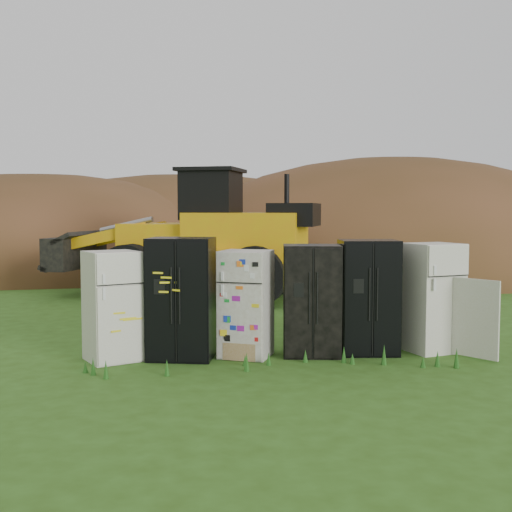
{
  "coord_description": "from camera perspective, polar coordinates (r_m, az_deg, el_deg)",
  "views": [
    {
      "loc": [
        -1.63,
        -9.48,
        2.21
      ],
      "look_at": [
        -0.13,
        2.0,
        1.37
      ],
      "focal_mm": 45.0,
      "sensor_mm": 36.0,
      "label": 1
    }
  ],
  "objects": [
    {
      "name": "fridge_sticker",
      "position": [
        9.64,
        -0.9,
        -4.26
      ],
      "size": [
        0.92,
        0.89,
        1.6
      ],
      "primitive_type": null,
      "rotation": [
        0.0,
        0.0,
        -0.41
      ],
      "color": "silver",
      "rests_on": "ground"
    },
    {
      "name": "dirt_mound_right",
      "position": [
        23.3,
        12.17,
        -1.38
      ],
      "size": [
        16.94,
        12.42,
        8.08
      ],
      "primitive_type": "ellipsoid",
      "color": "#432F15",
      "rests_on": "ground"
    },
    {
      "name": "fridge_black_right",
      "position": [
        10.02,
        9.94,
        -3.58
      ],
      "size": [
        0.95,
        0.82,
        1.74
      ],
      "primitive_type": null,
      "rotation": [
        0.0,
        0.0,
        -0.12
      ],
      "color": "black",
      "rests_on": "ground"
    },
    {
      "name": "ground",
      "position": [
        9.87,
        2.27,
        -8.79
      ],
      "size": [
        120.0,
        120.0,
        0.0
      ],
      "primitive_type": "plane",
      "color": "#2F5115",
      "rests_on": "ground"
    },
    {
      "name": "fridge_dark_mid",
      "position": [
        9.78,
        4.98,
        -3.93
      ],
      "size": [
        0.96,
        0.83,
        1.68
      ],
      "primitive_type": null,
      "rotation": [
        0.0,
        0.0,
        -0.16
      ],
      "color": "black",
      "rests_on": "ground"
    },
    {
      "name": "wheel_loader",
      "position": [
        16.01,
        -6.75,
        1.96
      ],
      "size": [
        7.15,
        4.82,
        3.21
      ],
      "primitive_type": null,
      "rotation": [
        0.0,
        0.0,
        -0.35
      ],
      "color": "orange",
      "rests_on": "ground"
    },
    {
      "name": "dirt_mound_back",
      "position": [
        26.69,
        -6.0,
        -0.61
      ],
      "size": [
        19.58,
        13.05,
        7.31
      ],
      "primitive_type": "ellipsoid",
      "color": "#432F15",
      "rests_on": "ground"
    },
    {
      "name": "fridge_black_side",
      "position": [
        9.58,
        -6.64,
        -3.75
      ],
      "size": [
        1.08,
        0.93,
        1.8
      ],
      "primitive_type": null,
      "rotation": [
        0.0,
        0.0,
        -0.22
      ],
      "color": "black",
      "rests_on": "ground"
    },
    {
      "name": "fridge_leftmost",
      "position": [
        9.62,
        -12.65,
        -4.36
      ],
      "size": [
        0.93,
        0.91,
        1.61
      ],
      "primitive_type": null,
      "rotation": [
        0.0,
        0.0,
        0.43
      ],
      "color": "silver",
      "rests_on": "ground"
    },
    {
      "name": "fridge_open_door",
      "position": [
        10.37,
        15.39,
        -3.56
      ],
      "size": [
        0.92,
        0.88,
        1.69
      ],
      "primitive_type": null,
      "rotation": [
        0.0,
        0.0,
        0.27
      ],
      "color": "silver",
      "rests_on": "ground"
    },
    {
      "name": "dirt_mound_left",
      "position": [
        24.96,
        -18.6,
        -1.14
      ],
      "size": [
        16.65,
        12.49,
        7.03
      ],
      "primitive_type": "ellipsoid",
      "color": "#432F15",
      "rests_on": "ground"
    }
  ]
}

